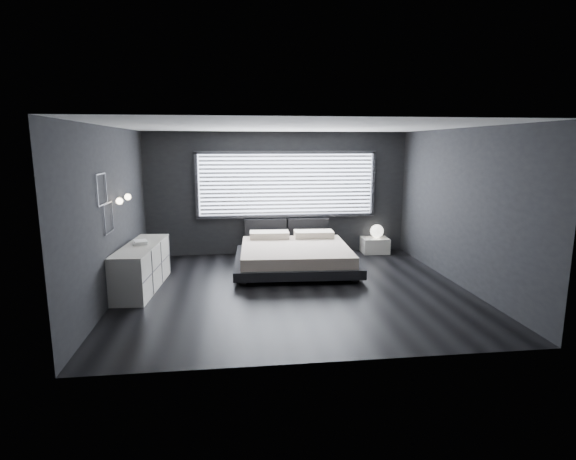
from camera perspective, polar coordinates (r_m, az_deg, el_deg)
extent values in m
plane|color=black|center=(8.00, 0.75, -7.48)|extent=(6.00, 6.00, 0.00)
plane|color=silver|center=(7.61, 0.80, 12.99)|extent=(6.00, 6.00, 0.00)
cube|color=black|center=(10.39, -1.29, 4.65)|extent=(6.00, 0.04, 2.80)
cube|color=black|center=(5.01, 5.05, -2.00)|extent=(6.00, 0.04, 2.80)
cube|color=black|center=(7.86, -21.46, 1.94)|extent=(0.04, 5.50, 2.80)
cube|color=black|center=(8.61, 20.99, 2.68)|extent=(0.04, 5.50, 2.80)
cube|color=white|center=(10.37, -0.18, 5.81)|extent=(4.00, 0.02, 1.38)
cube|color=#47474C|center=(10.30, -11.55, 5.56)|extent=(0.06, 0.08, 1.48)
cube|color=#47474C|center=(10.78, 10.73, 5.81)|extent=(0.06, 0.08, 1.48)
cube|color=#47474C|center=(10.31, -0.16, 9.84)|extent=(4.14, 0.08, 0.06)
cube|color=#47474C|center=(10.43, -0.15, 1.80)|extent=(4.14, 0.08, 0.06)
cube|color=silver|center=(10.31, -0.14, 5.78)|extent=(3.94, 0.03, 1.32)
cube|color=black|center=(10.38, -2.88, 0.00)|extent=(0.96, 0.16, 0.52)
cube|color=black|center=(10.50, 2.58, 0.12)|extent=(0.96, 0.16, 0.52)
cylinder|color=silver|center=(7.87, -21.11, 3.44)|extent=(0.10, 0.02, 0.02)
sphere|color=#FFE5B7|center=(7.85, -20.62, 3.46)|extent=(0.11, 0.11, 0.11)
cylinder|color=silver|center=(8.45, -20.15, 3.96)|extent=(0.10, 0.02, 0.02)
sphere|color=#FFE5B7|center=(8.43, -19.68, 3.98)|extent=(0.11, 0.11, 0.11)
cube|color=#47474C|center=(7.26, -22.69, 6.59)|extent=(0.01, 0.46, 0.02)
cube|color=#47474C|center=(7.30, -22.43, 2.99)|extent=(0.01, 0.46, 0.02)
cube|color=#47474C|center=(7.49, -22.10, 4.97)|extent=(0.01, 0.02, 0.46)
cube|color=#47474C|center=(7.05, -23.05, 4.59)|extent=(0.01, 0.02, 0.46)
cube|color=#47474C|center=(7.54, -21.93, 3.17)|extent=(0.01, 0.46, 0.02)
cube|color=#47474C|center=(7.61, -21.69, -0.26)|extent=(0.01, 0.46, 0.02)
cube|color=#47474C|center=(7.79, -21.39, 1.72)|extent=(0.01, 0.02, 0.46)
cube|color=#47474C|center=(7.35, -22.26, 1.16)|extent=(0.01, 0.02, 0.46)
cube|color=black|center=(8.30, -5.78, -6.54)|extent=(0.14, 0.14, 0.09)
cube|color=black|center=(8.50, 8.51, -6.19)|extent=(0.14, 0.14, 0.09)
cube|color=black|center=(10.10, -5.50, -3.40)|extent=(0.14, 0.14, 0.09)
cube|color=black|center=(10.26, 6.25, -3.18)|extent=(0.14, 0.14, 0.09)
cube|color=black|center=(9.19, 0.89, -3.92)|extent=(2.53, 2.42, 0.18)
cube|color=beige|center=(9.14, 0.89, -2.72)|extent=(2.26, 2.26, 0.22)
cube|color=beige|center=(9.91, -2.39, -0.60)|extent=(0.88, 0.50, 0.14)
cube|color=beige|center=(9.99, 3.29, -0.52)|extent=(0.88, 0.50, 0.14)
cube|color=silver|center=(10.78, 10.96, -1.91)|extent=(0.63, 0.54, 0.36)
sphere|color=white|center=(10.76, 11.22, -0.13)|extent=(0.31, 0.31, 0.31)
cube|color=silver|center=(8.32, -18.04, -4.47)|extent=(0.70, 2.01, 0.79)
cube|color=#47474C|center=(8.25, -16.17, -4.49)|extent=(0.16, 1.94, 0.77)
cube|color=white|center=(8.32, -18.26, -1.57)|extent=(0.30, 0.36, 0.04)
cube|color=white|center=(8.29, -18.23, -1.38)|extent=(0.28, 0.33, 0.03)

